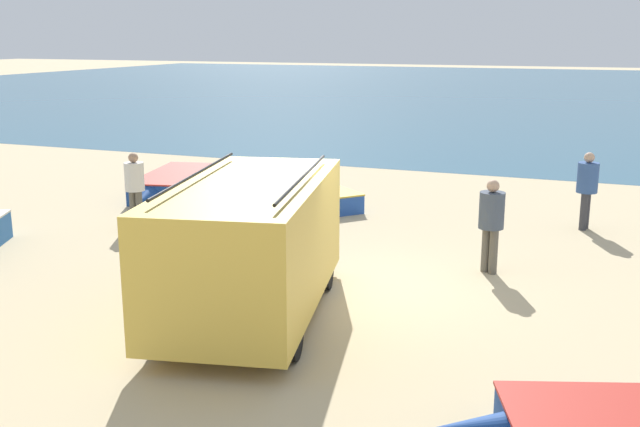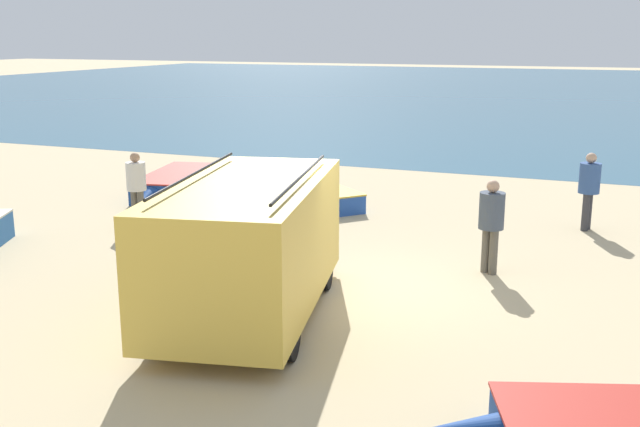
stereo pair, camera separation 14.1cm
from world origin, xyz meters
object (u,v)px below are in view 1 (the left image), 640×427
at_px(parked_van, 251,243).
at_px(fishing_rowboat_1, 294,205).
at_px(fisherman_0, 587,184).
at_px(fisherman_3, 491,218).
at_px(fishing_rowboat_2, 170,184).
at_px(fisherman_1, 135,182).

height_order(parked_van, fishing_rowboat_1, parked_van).
distance_m(fisherman_0, fisherman_3, 4.42).
distance_m(fishing_rowboat_2, fisherman_3, 10.38).
xyz_separation_m(parked_van, fisherman_1, (-5.21, 4.30, -0.17)).
distance_m(fishing_rowboat_1, fisherman_3, 6.18).
distance_m(fisherman_1, fisherman_3, 8.45).
relative_size(fishing_rowboat_2, fisherman_0, 2.41).
relative_size(fishing_rowboat_2, fisherman_3, 2.42).
height_order(fisherman_0, fisherman_3, fisherman_0).
bearing_deg(fisherman_1, fishing_rowboat_2, -163.19).
xyz_separation_m(fishing_rowboat_2, fisherman_1, (1.15, -3.29, 0.74)).
height_order(fishing_rowboat_1, fisherman_0, fisherman_0).
relative_size(fishing_rowboat_1, fishing_rowboat_2, 0.79).
bearing_deg(parked_van, fishing_rowboat_1, 5.72).
xyz_separation_m(fisherman_1, fisherman_3, (8.43, -0.62, 0.04)).
bearing_deg(fisherman_0, parked_van, -106.11).
relative_size(parked_van, fishing_rowboat_2, 1.21).
height_order(fishing_rowboat_1, fisherman_1, fisherman_1).
relative_size(parked_van, fisherman_0, 2.93).
bearing_deg(fishing_rowboat_1, fisherman_1, -11.69).
relative_size(parked_van, fisherman_3, 2.93).
xyz_separation_m(fishing_rowboat_2, fisherman_3, (9.58, -3.91, 0.78)).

